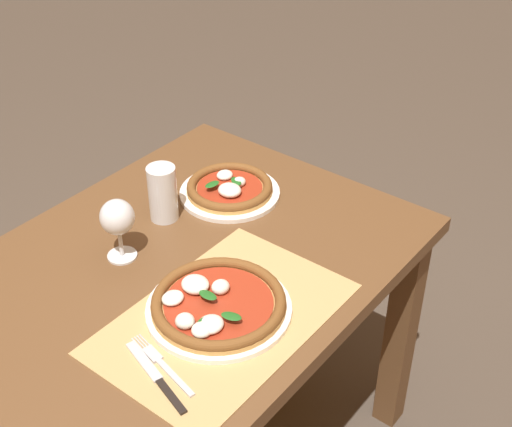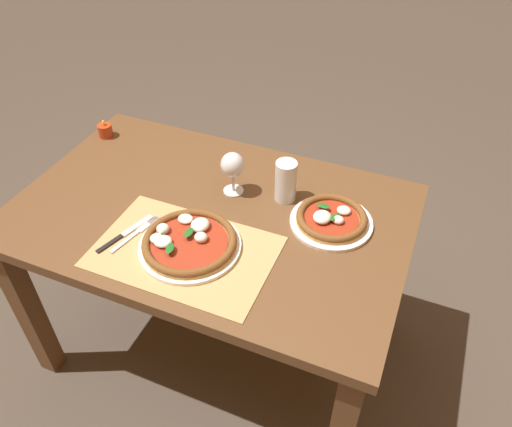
% 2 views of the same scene
% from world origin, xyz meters
% --- Properties ---
extents(ground_plane, '(24.00, 24.00, 0.00)m').
position_xyz_m(ground_plane, '(0.00, 0.00, 0.00)').
color(ground_plane, '#473D33').
extents(dining_table, '(1.30, 0.83, 0.74)m').
position_xyz_m(dining_table, '(0.00, 0.00, 0.63)').
color(dining_table, brown).
rests_on(dining_table, ground).
extents(paper_placemat, '(0.54, 0.35, 0.00)m').
position_xyz_m(paper_placemat, '(0.01, -0.20, 0.74)').
color(paper_placemat, tan).
rests_on(paper_placemat, dining_table).
extents(pizza_near, '(0.31, 0.31, 0.05)m').
position_xyz_m(pizza_near, '(0.02, -0.18, 0.76)').
color(pizza_near, white).
rests_on(pizza_near, paper_placemat).
extents(pizza_far, '(0.26, 0.26, 0.05)m').
position_xyz_m(pizza_far, '(0.39, 0.09, 0.76)').
color(pizza_far, white).
rests_on(pizza_far, dining_table).
extents(wine_glass, '(0.08, 0.08, 0.16)m').
position_xyz_m(wine_glass, '(0.03, 0.12, 0.85)').
color(wine_glass, silver).
rests_on(wine_glass, dining_table).
extents(pint_glass, '(0.07, 0.07, 0.15)m').
position_xyz_m(pint_glass, '(0.21, 0.16, 0.81)').
color(pint_glass, silver).
rests_on(pint_glass, dining_table).
extents(fork, '(0.06, 0.20, 0.00)m').
position_xyz_m(fork, '(-0.16, -0.19, 0.75)').
color(fork, '#B7B7BC').
rests_on(fork, paper_placemat).
extents(knife, '(0.08, 0.21, 0.01)m').
position_xyz_m(knife, '(-0.19, -0.20, 0.75)').
color(knife, black).
rests_on(knife, paper_placemat).
extents(votive_candle, '(0.06, 0.06, 0.07)m').
position_xyz_m(votive_candle, '(-0.58, 0.25, 0.76)').
color(votive_candle, '#B23819').
rests_on(votive_candle, dining_table).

